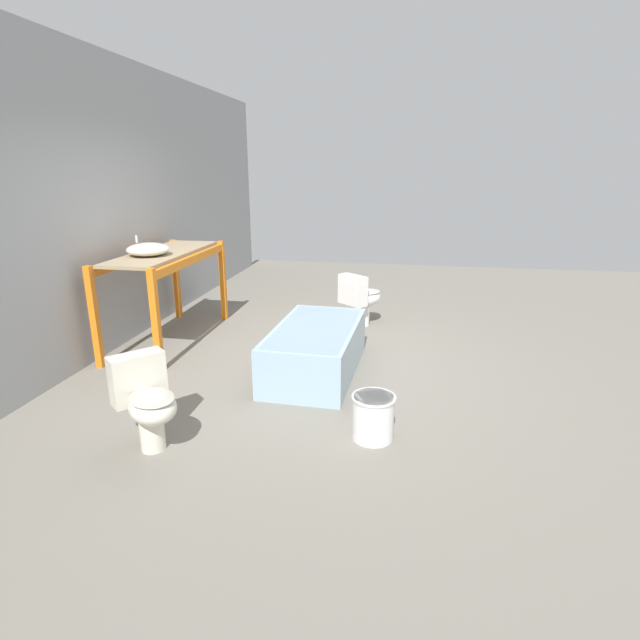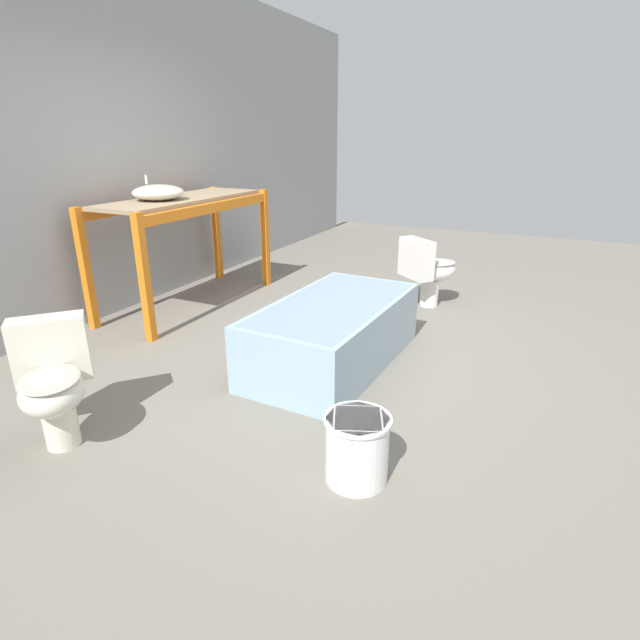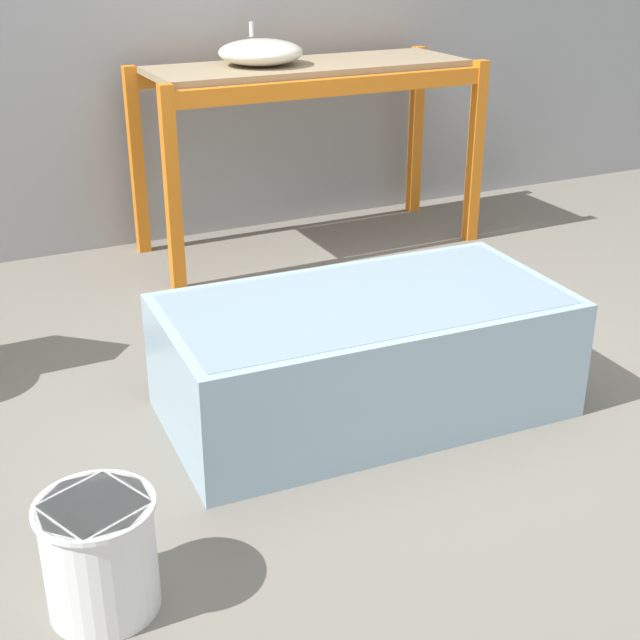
% 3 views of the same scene
% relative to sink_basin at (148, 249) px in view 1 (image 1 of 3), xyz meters
% --- Properties ---
extents(ground_plane, '(12.00, 12.00, 0.00)m').
position_rel_sink_basin_xyz_m(ground_plane, '(-0.32, -1.72, -1.14)').
color(ground_plane, slate).
extents(warehouse_wall_rear, '(10.80, 0.08, 3.20)m').
position_rel_sink_basin_xyz_m(warehouse_wall_rear, '(-0.32, 0.50, 0.46)').
color(warehouse_wall_rear, '#9EA0A3').
rests_on(warehouse_wall_rear, ground_plane).
extents(shelving_rack, '(1.94, 0.74, 1.07)m').
position_rel_sink_basin_xyz_m(shelving_rack, '(0.27, -0.04, -0.24)').
color(shelving_rack, orange).
rests_on(shelving_rack, ground_plane).
extents(sink_basin, '(0.47, 0.46, 0.22)m').
position_rel_sink_basin_xyz_m(sink_basin, '(0.00, 0.00, 0.00)').
color(sink_basin, silver).
rests_on(sink_basin, shelving_rack).
extents(bathtub_main, '(1.59, 0.86, 0.48)m').
position_rel_sink_basin_xyz_m(bathtub_main, '(-0.39, -1.94, -0.87)').
color(bathtub_main, '#99B7CC').
rests_on(bathtub_main, ground_plane).
extents(toilet_near, '(0.63, 0.64, 0.70)m').
position_rel_sink_basin_xyz_m(toilet_near, '(-2.01, -0.99, -0.75)').
color(toilet_near, silver).
rests_on(toilet_near, ground_plane).
extents(toilet_far, '(0.65, 0.62, 0.70)m').
position_rel_sink_basin_xyz_m(toilet_far, '(1.24, -2.24, -0.75)').
color(toilet_far, white).
rests_on(toilet_far, ground_plane).
extents(bucket_white, '(0.34, 0.34, 0.35)m').
position_rel_sink_basin_xyz_m(bucket_white, '(-1.60, -2.61, -0.96)').
color(bucket_white, white).
rests_on(bucket_white, ground_plane).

